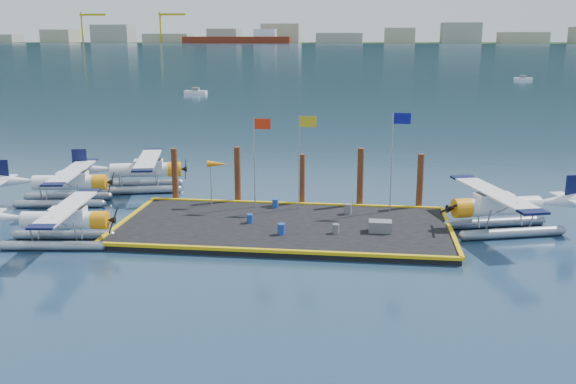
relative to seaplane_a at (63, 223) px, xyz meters
name	(u,v)px	position (x,y,z in m)	size (l,w,h in m)	color
ground	(284,231)	(12.18, 4.29, -1.33)	(4000.00, 4000.00, 0.00)	#19334D
dock	(284,227)	(12.18, 4.29, -1.13)	(20.00, 10.00, 0.40)	black
dock_bumpers	(284,223)	(12.18, 4.29, -0.84)	(20.25, 10.25, 0.18)	gold
far_backdrop	(461,35)	(252.09, 1741.81, 8.12)	(3050.00, 2050.00, 810.00)	black
seaplane_a	(63,223)	(0.00, 0.00, 0.00)	(7.82, 8.63, 3.05)	gray
seaplane_b	(68,185)	(-3.89, 8.74, 0.07)	(8.30, 9.11, 3.22)	gray
seaplane_c	(144,172)	(0.07, 13.33, 0.12)	(8.69, 9.41, 3.34)	gray
seaplane_d	(499,209)	(25.12, 5.50, 0.16)	(8.92, 9.56, 3.41)	gray
drum_0	(250,219)	(10.01, 4.36, -0.66)	(0.39, 0.39, 0.55)	navy
drum_1	(336,229)	(15.41, 2.88, -0.65)	(0.40, 0.40, 0.56)	#5E5F63
drum_3	(281,229)	(12.26, 2.27, -0.61)	(0.46, 0.46, 0.64)	navy
drum_4	(348,209)	(15.96, 7.15, -0.59)	(0.48, 0.48, 0.67)	#5E5F63
drum_5	(275,203)	(11.06, 8.11, -0.64)	(0.41, 0.41, 0.58)	navy
crate	(380,226)	(17.98, 3.49, -0.59)	(1.34, 0.89, 0.67)	#5E5F63
flagpole_red	(257,149)	(9.89, 8.09, 3.07)	(1.14, 0.08, 6.00)	#96969E
flagpole_yellow	(303,148)	(12.88, 8.09, 3.18)	(1.14, 0.08, 6.20)	#96969E
flagpole_blue	(395,147)	(18.88, 8.09, 3.36)	(1.14, 0.08, 6.50)	#96969E
windsock	(217,165)	(7.15, 8.09, 1.90)	(1.40, 0.44, 3.12)	#96969E
piling_0	(175,176)	(3.68, 9.69, 0.67)	(0.44, 0.44, 4.00)	#492615
piling_1	(238,177)	(8.18, 9.69, 0.77)	(0.44, 0.44, 4.20)	#492615
piling_2	(302,181)	(12.68, 9.69, 0.57)	(0.44, 0.44, 3.80)	#492615
piling_3	(360,179)	(16.68, 9.69, 0.82)	(0.44, 0.44, 4.30)	#492615
piling_4	(420,183)	(20.68, 9.69, 0.67)	(0.44, 0.44, 4.00)	#492615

